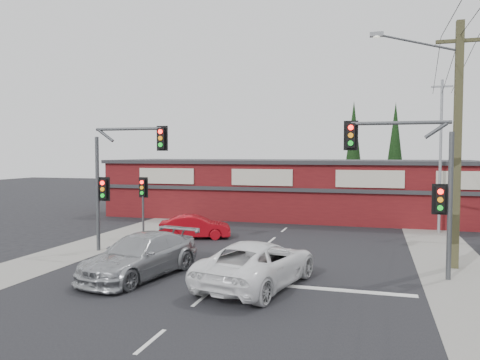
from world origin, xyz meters
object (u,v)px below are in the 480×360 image
(silver_suv, at_px, (140,256))
(red_sedan, at_px, (195,227))
(white_suv, at_px, (258,263))
(utility_pole, at_px, (454,136))
(shop_building, at_px, (287,188))

(silver_suv, distance_m, red_sedan, 8.18)
(white_suv, bearing_deg, red_sedan, -42.57)
(silver_suv, relative_size, red_sedan, 1.42)
(white_suv, distance_m, utility_pole, 9.58)
(silver_suv, distance_m, shop_building, 18.91)
(red_sedan, relative_size, shop_building, 0.14)
(silver_suv, bearing_deg, red_sedan, 108.49)
(white_suv, relative_size, red_sedan, 1.47)
(silver_suv, bearing_deg, utility_pole, 33.90)
(silver_suv, height_order, utility_pole, utility_pole)
(silver_suv, xyz_separation_m, utility_pole, (11.61, 4.73, 4.59))
(red_sedan, distance_m, utility_pole, 13.86)
(shop_building, distance_m, utility_pole, 17.15)
(shop_building, bearing_deg, utility_pole, -56.24)
(white_suv, height_order, red_sedan, white_suv)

